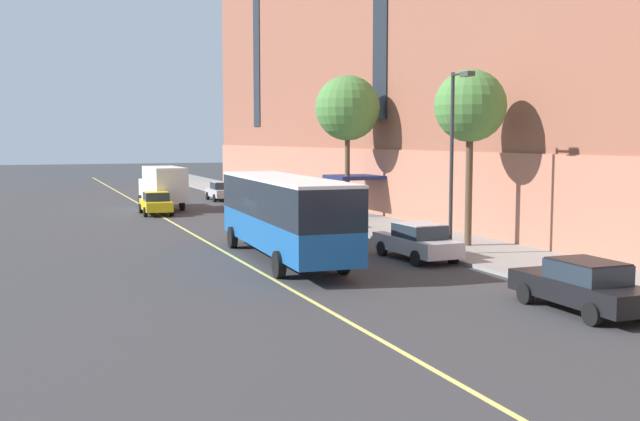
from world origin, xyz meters
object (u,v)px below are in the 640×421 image
(parked_car_silver_1, at_px, (222,191))
(parked_car_black_4, at_px, (582,286))
(box_truck, at_px, (163,185))
(street_tree_far_uptown, at_px, (348,108))
(parked_car_silver_3, at_px, (417,241))
(street_lamp, at_px, (454,145))
(parked_car_green_2, at_px, (317,216))
(parked_car_red_5, at_px, (253,199))
(street_tree_mid_block, at_px, (470,107))
(taxi_cab, at_px, (156,203))
(city_bus, at_px, (283,212))

(parked_car_silver_1, distance_m, parked_car_black_4, 43.24)
(box_truck, xyz_separation_m, street_tree_far_uptown, (9.80, -10.91, 5.22))
(parked_car_silver_3, xyz_separation_m, parked_car_black_4, (-0.16, -10.22, 0.00))
(box_truck, height_order, street_lamp, street_lamp)
(parked_car_green_2, xyz_separation_m, parked_car_red_5, (-0.10, 12.47, 0.00))
(parked_car_green_2, relative_size, street_tree_far_uptown, 0.49)
(parked_car_green_2, bearing_deg, street_lamp, -81.59)
(box_truck, bearing_deg, parked_car_silver_1, 46.00)
(box_truck, relative_size, street_lamp, 0.98)
(street_tree_mid_block, distance_m, street_lamp, 3.49)
(parked_car_red_5, bearing_deg, box_truck, 152.72)
(parked_car_black_4, height_order, street_lamp, street_lamp)
(street_tree_mid_block, bearing_deg, box_truck, 111.47)
(street_tree_mid_block, xyz_separation_m, street_lamp, (-2.13, -2.16, -1.72))
(street_lamp, bearing_deg, taxi_cab, 110.66)
(parked_car_black_4, relative_size, street_tree_far_uptown, 0.53)
(parked_car_black_4, xyz_separation_m, street_tree_mid_block, (3.96, 12.26, 5.72))
(street_tree_mid_block, bearing_deg, parked_car_green_2, 112.20)
(parked_car_black_4, xyz_separation_m, box_truck, (-5.84, 37.17, 0.97))
(box_truck, distance_m, taxi_cab, 4.06)
(city_bus, bearing_deg, street_tree_far_uptown, 57.42)
(street_lamp, bearing_deg, parked_car_silver_3, 175.98)
(parked_car_silver_1, distance_m, street_tree_mid_block, 31.75)
(parked_car_silver_3, relative_size, street_lamp, 0.61)
(city_bus, relative_size, taxi_cab, 2.80)
(city_bus, distance_m, street_tree_mid_block, 10.13)
(city_bus, bearing_deg, parked_car_green_2, 61.48)
(parked_car_black_4, height_order, street_tree_mid_block, street_tree_mid_block)
(parked_car_black_4, distance_m, parked_car_red_5, 34.15)
(parked_car_red_5, bearing_deg, street_lamp, -85.69)
(parked_car_black_4, relative_size, parked_car_red_5, 1.00)
(city_bus, height_order, parked_car_black_4, city_bus)
(parked_car_silver_1, bearing_deg, street_lamp, -86.89)
(taxi_cab, bearing_deg, street_tree_far_uptown, -33.15)
(box_truck, distance_m, street_tree_mid_block, 27.18)
(parked_car_silver_1, distance_m, parked_car_silver_3, 33.02)
(parked_car_silver_3, distance_m, parked_car_red_5, 23.94)
(box_truck, xyz_separation_m, street_lamp, (7.66, -27.07, 3.04))
(box_truck, bearing_deg, taxi_cab, -106.51)
(parked_car_silver_1, distance_m, parked_car_red_5, 9.08)
(street_tree_far_uptown, bearing_deg, taxi_cab, 146.85)
(parked_car_silver_1, distance_m, street_lamp, 33.43)
(city_bus, relative_size, parked_car_silver_3, 2.65)
(parked_car_green_2, height_order, box_truck, box_truck)
(parked_car_black_4, relative_size, street_lamp, 0.62)
(parked_car_silver_1, distance_m, parked_car_green_2, 21.55)
(parked_car_green_2, xyz_separation_m, street_tree_mid_block, (3.85, -9.43, 5.73))
(parked_car_red_5, bearing_deg, city_bus, -103.08)
(taxi_cab, relative_size, street_lamp, 0.58)
(parked_car_green_2, height_order, parked_car_silver_3, same)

